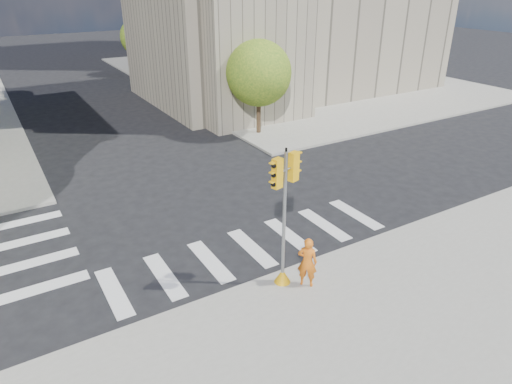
# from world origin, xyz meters

# --- Properties ---
(ground) EXTENTS (160.00, 160.00, 0.00)m
(ground) POSITION_xyz_m (0.00, 0.00, 0.00)
(ground) COLOR black
(ground) RESTS_ON ground
(sidewalk_far_right) EXTENTS (28.00, 40.00, 0.15)m
(sidewalk_far_right) POSITION_xyz_m (20.00, 26.00, 0.07)
(sidewalk_far_right) COLOR gray
(sidewalk_far_right) RESTS_ON ground
(civic_building) EXTENTS (26.00, 16.00, 19.39)m
(civic_building) POSITION_xyz_m (15.59, 19.12, 7.26)
(civic_building) COLOR gray
(civic_building) RESTS_ON ground
(tree_re_near) EXTENTS (4.20, 4.20, 6.16)m
(tree_re_near) POSITION_xyz_m (7.50, 10.00, 4.05)
(tree_re_near) COLOR #382616
(tree_re_near) RESTS_ON ground
(tree_re_mid) EXTENTS (4.60, 4.60, 6.66)m
(tree_re_mid) POSITION_xyz_m (7.50, 22.00, 4.35)
(tree_re_mid) COLOR #382616
(tree_re_mid) RESTS_ON ground
(tree_re_far) EXTENTS (4.00, 4.00, 5.88)m
(tree_re_far) POSITION_xyz_m (7.50, 34.00, 3.87)
(tree_re_far) COLOR #382616
(tree_re_far) RESTS_ON ground
(lamp_near) EXTENTS (0.35, 0.18, 8.11)m
(lamp_near) POSITION_xyz_m (8.00, 14.00, 4.58)
(lamp_near) COLOR black
(lamp_near) RESTS_ON sidewalk_far_right
(lamp_far) EXTENTS (0.35, 0.18, 8.11)m
(lamp_far) POSITION_xyz_m (8.00, 28.00, 4.58)
(lamp_far) COLOR black
(lamp_far) RESTS_ON sidewalk_far_right
(traffic_signal) EXTENTS (1.08, 0.56, 4.87)m
(traffic_signal) POSITION_xyz_m (-0.41, -4.60, 2.23)
(traffic_signal) COLOR #E7A30C
(traffic_signal) RESTS_ON sidewalk_near
(photographer) EXTENTS (0.77, 0.78, 1.81)m
(photographer) POSITION_xyz_m (0.20, -5.14, 1.06)
(photographer) COLOR orange
(photographer) RESTS_ON sidewalk_near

